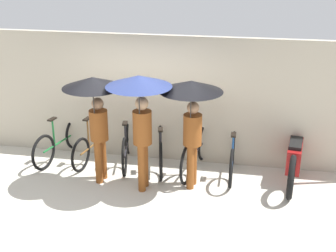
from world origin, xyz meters
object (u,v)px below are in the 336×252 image
at_px(pedestrian_leading, 95,100).
at_px(motorcycle, 294,158).
at_px(pedestrian_trailing, 192,103).
at_px(parked_bicycle_1, 93,144).
at_px(parked_bicycle_3, 160,149).
at_px(parked_bicycle_0, 60,141).
at_px(pedestrian_center, 140,100).
at_px(parked_bicycle_5, 233,156).
at_px(parked_bicycle_2, 127,145).
at_px(parked_bicycle_4, 196,151).

distance_m(pedestrian_leading, motorcycle, 3.68).
distance_m(pedestrian_trailing, motorcycle, 2.23).
xyz_separation_m(parked_bicycle_1, parked_bicycle_3, (1.36, -0.07, 0.03)).
bearing_deg(parked_bicycle_0, pedestrian_trailing, -93.81).
xyz_separation_m(pedestrian_trailing, motorcycle, (1.79, 0.69, -1.15)).
height_order(parked_bicycle_0, pedestrian_center, pedestrian_center).
relative_size(parked_bicycle_1, parked_bicycle_5, 0.96).
bearing_deg(parked_bicycle_5, parked_bicycle_2, 87.37).
distance_m(parked_bicycle_0, parked_bicycle_5, 3.40).
bearing_deg(parked_bicycle_3, parked_bicycle_2, 73.29).
bearing_deg(pedestrian_trailing, parked_bicycle_5, -126.37).
relative_size(parked_bicycle_2, pedestrian_trailing, 0.87).
height_order(parked_bicycle_3, pedestrian_leading, pedestrian_leading).
bearing_deg(parked_bicycle_0, parked_bicycle_1, -76.51).
height_order(parked_bicycle_5, motorcycle, parked_bicycle_5).
relative_size(parked_bicycle_4, pedestrian_trailing, 0.92).
bearing_deg(pedestrian_trailing, motorcycle, -150.58).
xyz_separation_m(parked_bicycle_2, pedestrian_center, (0.54, -1.01, 1.28)).
relative_size(parked_bicycle_1, parked_bicycle_2, 0.95).
xyz_separation_m(parked_bicycle_3, pedestrian_trailing, (0.67, -0.72, 1.20)).
relative_size(parked_bicycle_2, motorcycle, 0.79).
height_order(parked_bicycle_2, pedestrian_center, pedestrian_center).
height_order(parked_bicycle_5, pedestrian_center, pedestrian_center).
height_order(parked_bicycle_2, motorcycle, parked_bicycle_2).
relative_size(parked_bicycle_2, pedestrian_leading, 0.87).
bearing_deg(parked_bicycle_0, motorcycle, -78.91).
distance_m(parked_bicycle_2, motorcycle, 3.14).
xyz_separation_m(parked_bicycle_1, parked_bicycle_2, (0.68, -0.01, 0.04)).
distance_m(parked_bicycle_1, parked_bicycle_5, 2.72).
bearing_deg(parked_bicycle_5, pedestrian_center, 121.44).
relative_size(parked_bicycle_4, parked_bicycle_5, 1.07).
bearing_deg(parked_bicycle_1, parked_bicycle_0, 100.73).
height_order(parked_bicycle_0, parked_bicycle_2, parked_bicycle_2).
bearing_deg(pedestrian_center, parked_bicycle_5, -145.03).
bearing_deg(parked_bicycle_5, parked_bicycle_4, 87.10).
height_order(parked_bicycle_3, parked_bicycle_5, parked_bicycle_5).
height_order(parked_bicycle_1, parked_bicycle_4, parked_bicycle_4).
relative_size(parked_bicycle_3, parked_bicycle_4, 0.94).
bearing_deg(parked_bicycle_1, pedestrian_center, -120.65).
relative_size(parked_bicycle_0, parked_bicycle_2, 1.02).
bearing_deg(pedestrian_trailing, pedestrian_leading, 11.18).
bearing_deg(motorcycle, parked_bicycle_2, 95.69).
height_order(parked_bicycle_0, pedestrian_leading, pedestrian_leading).
bearing_deg(pedestrian_center, parked_bicycle_2, -58.65).
bearing_deg(pedestrian_leading, parked_bicycle_4, -146.84).
xyz_separation_m(parked_bicycle_4, motorcycle, (1.78, -0.03, 0.03)).
distance_m(parked_bicycle_3, pedestrian_leading, 1.72).
height_order(parked_bicycle_0, parked_bicycle_5, parked_bicycle_5).
height_order(parked_bicycle_3, parked_bicycle_4, parked_bicycle_3).
distance_m(parked_bicycle_0, pedestrian_center, 2.51).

